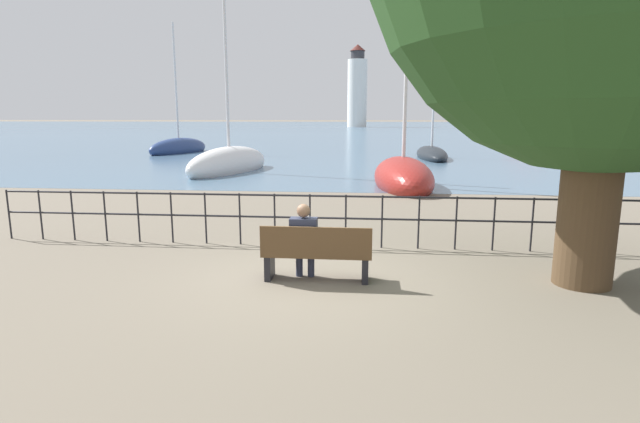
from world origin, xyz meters
TOP-DOWN VIEW (x-y plane):
  - ground_plane at (0.00, 0.00)m, footprint 1000.00×1000.00m
  - harbor_water at (0.00, 159.40)m, footprint 600.00×300.00m
  - park_bench at (0.00, -0.06)m, footprint 1.73×0.45m
  - seated_person_left at (-0.21, 0.01)m, footprint 0.43×0.35m
  - promenade_railing at (0.00, 2.10)m, footprint 13.58×0.04m
  - sailboat_0 at (4.81, 25.14)m, footprint 1.80×7.99m
  - sailboat_1 at (-5.78, 15.51)m, footprint 3.27×6.90m
  - sailboat_2 at (15.64, 42.18)m, footprint 4.01×9.22m
  - sailboat_3 at (-13.00, 27.81)m, footprint 3.10×6.77m
  - sailboat_4 at (2.07, 11.17)m, footprint 2.49×6.07m
  - harbor_lighthouse at (-2.63, 131.40)m, footprint 5.23×5.23m

SIDE VIEW (x-z plane):
  - ground_plane at x=0.00m, z-range 0.00..0.00m
  - harbor_water at x=0.00m, z-range 0.00..0.01m
  - sailboat_0 at x=4.81m, z-range -5.18..5.74m
  - sailboat_3 at x=-13.00m, z-range -4.42..5.14m
  - sailboat_4 at x=2.07m, z-range -4.89..5.61m
  - sailboat_2 at x=15.64m, z-range -6.19..6.92m
  - sailboat_1 at x=-5.78m, z-range -5.75..6.57m
  - park_bench at x=0.00m, z-range -0.02..0.88m
  - seated_person_left at x=-0.21m, z-range 0.06..1.28m
  - promenade_railing at x=0.00m, z-range 0.17..1.22m
  - harbor_lighthouse at x=-2.63m, z-range -0.76..21.00m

